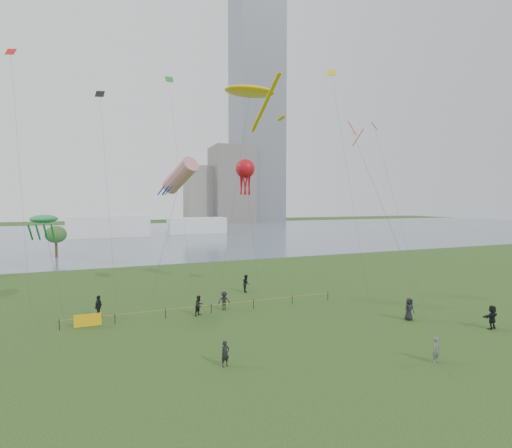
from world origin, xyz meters
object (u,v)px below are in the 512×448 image
object	(u,v)px
kite_stingray	(250,92)
kite_flyer	(436,350)
fence	(139,315)
kite_octopus	(245,169)

from	to	relation	value
kite_stingray	kite_flyer	bearing A→B (deg)	-82.22
fence	kite_stingray	size ratio (longest dim) A/B	1.08
kite_flyer	kite_stingray	bearing A→B (deg)	82.06
fence	kite_octopus	distance (m)	19.14
kite_stingray	fence	bearing A→B (deg)	-154.40
fence	kite_octopus	size ratio (longest dim) A/B	1.64
fence	kite_octopus	bearing A→B (deg)	31.83
kite_flyer	kite_octopus	xyz separation A→B (m)	(-4.44, 22.34, 12.70)
kite_stingray	kite_octopus	distance (m)	8.32
kite_flyer	fence	bearing A→B (deg)	119.08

